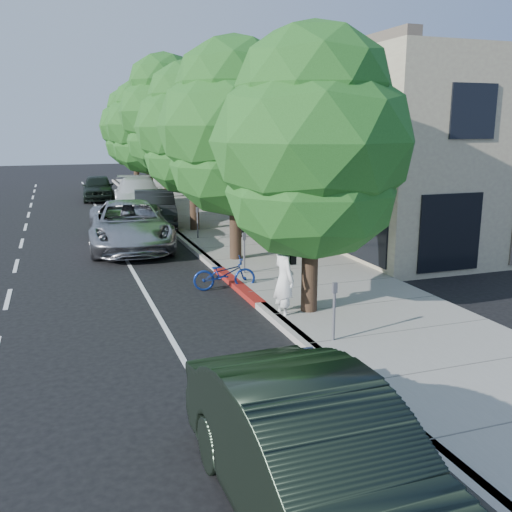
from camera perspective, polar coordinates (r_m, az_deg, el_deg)
name	(u,v)px	position (r m, az deg, el deg)	size (l,w,h in m)	color
ground	(248,297)	(15.64, -0.79, -4.14)	(120.00, 120.00, 0.00)	black
sidewalk	(239,237)	(23.70, -1.71, 1.91)	(4.60, 56.00, 0.15)	gray
curb	(185,241)	(23.12, -7.15, 1.54)	(0.30, 56.00, 0.15)	#9E998E
curb_red_segment	(237,285)	(16.53, -1.90, -2.93)	(0.32, 4.00, 0.15)	maroon
storefront_building	(303,144)	(35.26, 4.73, 11.06)	(10.00, 36.00, 7.00)	#C1BA94
street_tree_0	(312,146)	(13.44, 5.65, 10.92)	(4.78, 4.78, 6.89)	black
street_tree_1	(235,129)	(19.04, -2.15, 12.56)	(5.10, 5.10, 7.45)	black
street_tree_2	(192,130)	(24.83, -6.37, 12.46)	(4.93, 4.93, 7.34)	black
street_tree_3	(165,115)	(30.71, -9.04, 13.79)	(4.87, 4.87, 8.28)	black
street_tree_4	(148,126)	(36.62, -10.78, 12.62)	(5.22, 5.22, 7.60)	black
street_tree_5	(134,127)	(42.55, -12.06, 12.49)	(5.03, 5.03, 7.47)	black
cyclist	(284,279)	(13.67, 2.84, -2.29)	(0.73, 0.48, 2.00)	white
bicycle	(224,274)	(16.26, -3.18, -1.78)	(0.62, 1.78, 0.94)	navy
silver_suv	(129,225)	(22.30, -12.55, 3.05)	(2.96, 6.42, 1.78)	#A9A8AD
dark_sedan	(155,209)	(26.81, -10.10, 4.65)	(1.78, 5.09, 1.68)	black
white_pickup	(139,195)	(31.85, -11.65, 5.99)	(2.56, 6.29, 1.83)	silver
dark_suv_far	(98,187)	(37.63, -15.51, 6.62)	(1.87, 4.65, 1.58)	black
near_car_a	(327,425)	(7.95, 7.14, -16.40)	(1.64, 4.07, 1.39)	#ADAEB2
near_car_b	(318,464)	(6.87, 6.26, -19.97)	(1.81, 5.18, 1.71)	black
pedestrian	(243,217)	(23.29, -1.35, 3.97)	(0.80, 0.63, 1.65)	black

